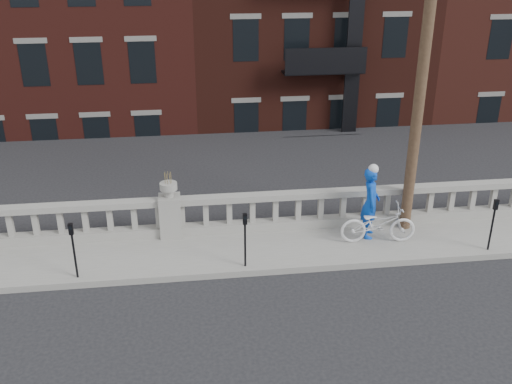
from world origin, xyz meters
TOP-DOWN VIEW (x-y plane):
  - ground at (0.00, 0.00)m, footprint 120.00×120.00m
  - sidewalk at (0.00, 3.00)m, footprint 32.00×2.20m
  - balustrade at (0.00, 3.95)m, footprint 28.00×0.34m
  - planter_pedestal at (0.00, 3.95)m, footprint 0.55×0.55m
  - lower_level at (0.56, 23.04)m, footprint 80.00×44.00m
  - utility_pole at (6.20, 3.60)m, footprint 1.60×0.28m
  - parking_meter_b at (-2.11, 2.15)m, footprint 0.10×0.09m
  - parking_meter_c at (1.74, 2.15)m, footprint 0.10×0.09m
  - parking_meter_d at (7.81, 2.15)m, footprint 0.10×0.09m
  - bicycle at (5.20, 2.91)m, footprint 1.94×0.81m
  - cyclist at (5.07, 3.26)m, footprint 0.62×0.78m

SIDE VIEW (x-z plane):
  - ground at x=0.00m, z-range 0.00..0.00m
  - sidewalk at x=0.00m, z-range 0.00..0.15m
  - balustrade at x=0.00m, z-range 0.13..1.16m
  - bicycle at x=5.20m, z-range 0.15..1.15m
  - planter_pedestal at x=0.00m, z-range -0.05..1.71m
  - parking_meter_b at x=-2.11m, z-range 0.32..1.68m
  - parking_meter_c at x=1.74m, z-range 0.32..1.68m
  - parking_meter_d at x=7.81m, z-range 0.32..1.68m
  - cyclist at x=5.07m, z-range 0.15..2.02m
  - lower_level at x=0.56m, z-range -7.77..13.03m
  - utility_pole at x=6.20m, z-range 0.24..10.24m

